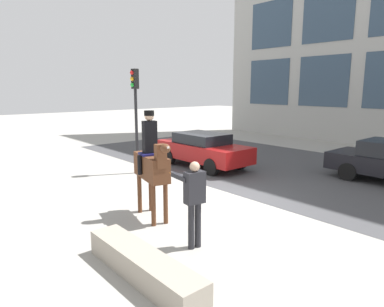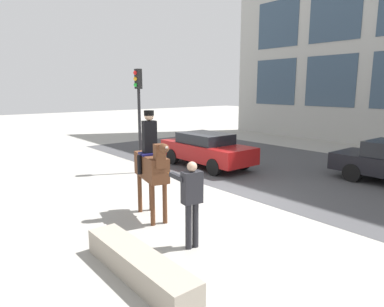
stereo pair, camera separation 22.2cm
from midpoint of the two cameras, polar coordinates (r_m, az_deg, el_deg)
The scene contains 7 objects.
ground_plane at distance 10.29m, azimuth 5.66°, elevation -7.30°, with size 80.00×80.00×0.00m, color #9E9B93.
road_surface at distance 13.94m, azimuth 19.66°, elevation -3.05°, with size 22.80×8.50×0.01m.
mounted_horse_lead at distance 8.36m, azimuth -6.01°, elevation -1.68°, with size 1.82×0.75×2.67m.
pedestrian_bystander at distance 6.83m, azimuth 0.81°, elevation -7.35°, with size 0.87×0.44×1.79m.
street_car_near_lane at distance 14.07m, azimuth 2.87°, elevation 0.76°, with size 4.17×1.78×1.39m.
traffic_light at distance 12.94m, azimuth -8.40°, elevation 8.15°, with size 0.24×0.29×3.89m.
planter_ledge at distance 6.18m, azimuth -7.87°, elevation -17.91°, with size 2.85×0.56×0.46m.
Camera 2 is at (6.97, -6.86, 3.18)m, focal length 32.00 mm.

